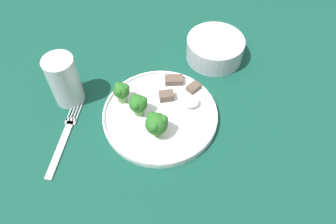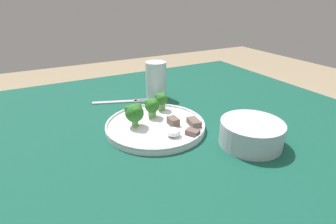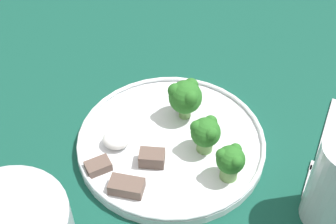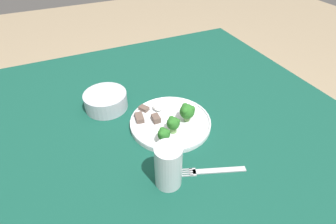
# 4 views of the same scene
# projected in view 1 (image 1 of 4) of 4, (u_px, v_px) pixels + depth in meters

# --- Properties ---
(ground_plane) EXTENTS (8.00, 8.00, 0.00)m
(ground_plane) POSITION_uv_depth(u_px,v_px,m) (175.00, 221.00, 1.36)
(ground_plane) COLOR #9E896B
(table) EXTENTS (1.12, 1.20, 0.78)m
(table) POSITION_uv_depth(u_px,v_px,m) (179.00, 133.00, 0.82)
(table) COLOR #114738
(table) RESTS_ON ground_plane
(dinner_plate) EXTENTS (0.25, 0.25, 0.02)m
(dinner_plate) POSITION_uv_depth(u_px,v_px,m) (160.00, 115.00, 0.72)
(dinner_plate) COLOR white
(dinner_plate) RESTS_ON table
(fork) EXTENTS (0.08, 0.19, 0.00)m
(fork) POSITION_uv_depth(u_px,v_px,m) (64.00, 138.00, 0.69)
(fork) COLOR #B2B2B7
(fork) RESTS_ON table
(cream_bowl) EXTENTS (0.14, 0.14, 0.06)m
(cream_bowl) POSITION_uv_depth(u_px,v_px,m) (215.00, 49.00, 0.82)
(cream_bowl) COLOR #B7BCC6
(cream_bowl) RESTS_ON table
(drinking_glass) EXTENTS (0.07, 0.07, 0.12)m
(drinking_glass) POSITION_uv_depth(u_px,v_px,m) (65.00, 83.00, 0.72)
(drinking_glass) COLOR silver
(drinking_glass) RESTS_ON table
(broccoli_floret_near_rim_left) EXTENTS (0.04, 0.04, 0.05)m
(broccoli_floret_near_rim_left) POSITION_uv_depth(u_px,v_px,m) (138.00, 104.00, 0.69)
(broccoli_floret_near_rim_left) COLOR #709E56
(broccoli_floret_near_rim_left) RESTS_ON dinner_plate
(broccoli_floret_center_left) EXTENTS (0.04, 0.04, 0.05)m
(broccoli_floret_center_left) POSITION_uv_depth(u_px,v_px,m) (121.00, 91.00, 0.71)
(broccoli_floret_center_left) COLOR #709E56
(broccoli_floret_center_left) RESTS_ON dinner_plate
(broccoli_floret_back_left) EXTENTS (0.05, 0.05, 0.06)m
(broccoli_floret_back_left) POSITION_uv_depth(u_px,v_px,m) (156.00, 124.00, 0.66)
(broccoli_floret_back_left) COLOR #709E56
(broccoli_floret_back_left) RESTS_ON dinner_plate
(meat_slice_front_slice) EXTENTS (0.04, 0.03, 0.01)m
(meat_slice_front_slice) POSITION_uv_depth(u_px,v_px,m) (194.00, 87.00, 0.75)
(meat_slice_front_slice) COLOR brown
(meat_slice_front_slice) RESTS_ON dinner_plate
(meat_slice_middle_slice) EXTENTS (0.04, 0.03, 0.02)m
(meat_slice_middle_slice) POSITION_uv_depth(u_px,v_px,m) (172.00, 80.00, 0.76)
(meat_slice_middle_slice) COLOR brown
(meat_slice_middle_slice) RESTS_ON dinner_plate
(meat_slice_rear_slice) EXTENTS (0.03, 0.02, 0.02)m
(meat_slice_rear_slice) POSITION_uv_depth(u_px,v_px,m) (167.00, 96.00, 0.73)
(meat_slice_rear_slice) COLOR brown
(meat_slice_rear_slice) RESTS_ON dinner_plate
(sauce_dollop) EXTENTS (0.04, 0.03, 0.02)m
(sauce_dollop) POSITION_uv_depth(u_px,v_px,m) (191.00, 102.00, 0.72)
(sauce_dollop) COLOR white
(sauce_dollop) RESTS_ON dinner_plate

